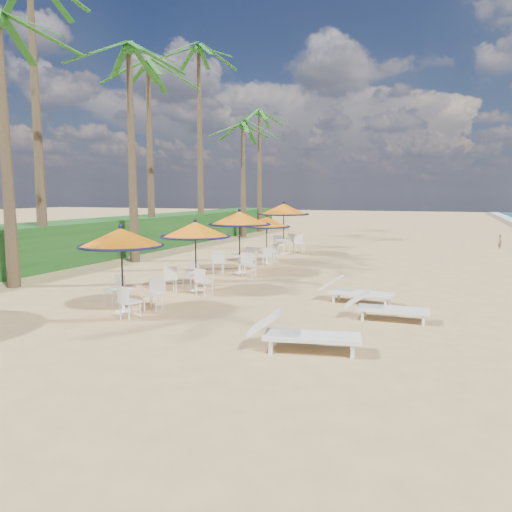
{
  "coord_description": "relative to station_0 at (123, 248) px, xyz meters",
  "views": [
    {
      "loc": [
        2.46,
        -10.24,
        3.07
      ],
      "look_at": [
        -2.91,
        3.64,
        1.2
      ],
      "focal_mm": 35.0,
      "sensor_mm": 36.0,
      "label": 1
    }
  ],
  "objects": [
    {
      "name": "station_2",
      "position": [
        0.31,
        6.92,
        0.16
      ],
      "size": [
        2.4,
        2.4,
        2.5
      ],
      "color": "black",
      "rests_on": "ground"
    },
    {
      "name": "station_3",
      "position": [
        0.35,
        9.82,
        -0.1
      ],
      "size": [
        2.07,
        2.11,
        2.16
      ],
      "color": "black",
      "rests_on": "ground"
    },
    {
      "name": "palm_6",
      "position": [
        -5.77,
        21.9,
        5.58
      ],
      "size": [
        5.0,
        5.0,
        7.98
      ],
      "color": "brown",
      "rests_on": "ground"
    },
    {
      "name": "lounger_mid",
      "position": [
        6.42,
        1.55,
        -1.34
      ],
      "size": [
        2.01,
        0.7,
        0.71
      ],
      "rotation": [
        0.0,
        0.0,
        0.04
      ],
      "color": "white",
      "rests_on": "ground"
    },
    {
      "name": "ground",
      "position": [
        5.33,
        -0.4,
        -1.67
      ],
      "size": [
        160.0,
        160.0,
        0.0
      ],
      "primitive_type": "plane",
      "color": "tan",
      "rests_on": "ground"
    },
    {
      "name": "palm_7",
      "position": [
        -6.53,
        27.15,
        7.1
      ],
      "size": [
        5.0,
        5.0,
        9.6
      ],
      "color": "brown",
      "rests_on": "ground"
    },
    {
      "name": "station_1",
      "position": [
        0.4,
        3.11,
        0.0
      ],
      "size": [
        2.2,
        2.2,
        2.29
      ],
      "color": "black",
      "rests_on": "ground"
    },
    {
      "name": "station_4",
      "position": [
        0.03,
        13.43,
        0.29
      ],
      "size": [
        2.57,
        2.57,
        2.68
      ],
      "color": "black",
      "rests_on": "ground"
    },
    {
      "name": "lounger_far",
      "position": [
        5.38,
        3.24,
        -1.33
      ],
      "size": [
        2.1,
        0.81,
        0.74
      ],
      "rotation": [
        0.0,
        0.0,
        -0.08
      ],
      "color": "white",
      "rests_on": "ground"
    },
    {
      "name": "station_0",
      "position": [
        0.0,
        0.0,
        0.0
      ],
      "size": [
        2.19,
        2.19,
        2.29
      ],
      "color": "black",
      "rests_on": "ground"
    },
    {
      "name": "person",
      "position": [
        10.5,
        20.01,
        -1.24
      ],
      "size": [
        0.28,
        0.36,
        0.87
      ],
      "primitive_type": "imported",
      "rotation": [
        0.0,
        0.0,
        1.84
      ],
      "color": "#856343",
      "rests_on": "ground"
    },
    {
      "name": "lounger_near",
      "position": [
        5.19,
        -1.52,
        -1.31
      ],
      "size": [
        2.28,
        1.1,
        0.78
      ],
      "rotation": [
        0.0,
        0.0,
        0.2
      ],
      "color": "white",
      "rests_on": "ground"
    },
    {
      "name": "palm_3",
      "position": [
        -5.43,
        8.28,
        7.06
      ],
      "size": [
        5.0,
        5.0,
        9.55
      ],
      "color": "brown",
      "rests_on": "ground"
    },
    {
      "name": "scrub_hedge",
      "position": [
        -8.17,
        10.6,
        -0.77
      ],
      "size": [
        3.0,
        40.0,
        1.8
      ],
      "primitive_type": "cube",
      "color": "#194716",
      "rests_on": "ground"
    },
    {
      "name": "palm_5",
      "position": [
        -7.0,
        17.83,
        9.47
      ],
      "size": [
        5.0,
        5.0,
        12.14
      ],
      "color": "brown",
      "rests_on": "ground"
    },
    {
      "name": "palm_4",
      "position": [
        -7.35,
        12.7,
        7.44
      ],
      "size": [
        5.0,
        5.0,
        9.96
      ],
      "color": "brown",
      "rests_on": "ground"
    }
  ]
}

